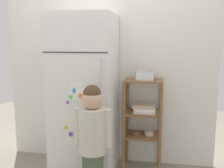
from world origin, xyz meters
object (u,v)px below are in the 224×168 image
(refrigerator, at_px, (85,96))
(fruit_bin, at_px, (146,77))
(child_standing, at_px, (93,130))
(pantry_shelf_unit, at_px, (143,116))

(refrigerator, height_order, fruit_bin, refrigerator)
(child_standing, relative_size, fruit_bin, 5.36)
(pantry_shelf_unit, xyz_separation_m, fruit_bin, (0.03, -0.00, 0.46))
(refrigerator, xyz_separation_m, fruit_bin, (0.67, 0.16, 0.21))
(child_standing, distance_m, pantry_shelf_unit, 0.78)
(refrigerator, relative_size, child_standing, 1.62)
(child_standing, height_order, fruit_bin, fruit_bin)
(fruit_bin, bearing_deg, refrigerator, -166.84)
(child_standing, bearing_deg, fruit_bin, 54.31)
(pantry_shelf_unit, relative_size, fruit_bin, 5.17)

